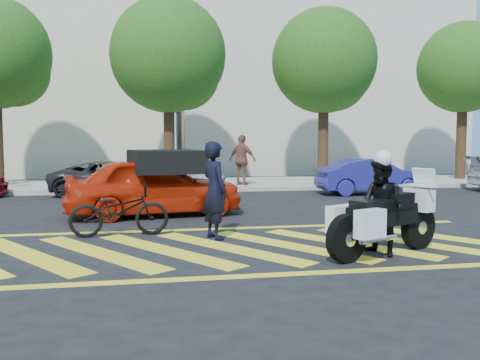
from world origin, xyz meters
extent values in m
plane|color=black|center=(0.00, 0.00, 0.00)|extent=(90.00, 90.00, 0.00)
cube|color=#9E998E|center=(0.00, 12.00, 0.07)|extent=(60.00, 5.00, 0.15)
cube|color=yellow|center=(-2.80, 0.00, 0.00)|extent=(2.43, 3.21, 0.01)
cube|color=yellow|center=(-1.70, 0.00, 0.00)|extent=(2.43, 3.21, 0.01)
cube|color=yellow|center=(-0.60, 0.00, 0.00)|extent=(2.43, 3.21, 0.01)
cube|color=yellow|center=(0.50, 0.00, 0.00)|extent=(2.43, 3.21, 0.01)
cube|color=yellow|center=(1.60, 0.00, 0.00)|extent=(2.43, 3.21, 0.01)
cube|color=yellow|center=(2.70, 0.00, 0.00)|extent=(2.43, 3.21, 0.01)
cube|color=yellow|center=(3.80, 0.00, 0.00)|extent=(2.43, 3.21, 0.01)
cube|color=yellow|center=(4.90, 0.00, 0.00)|extent=(2.43, 3.21, 0.01)
cube|color=yellow|center=(0.00, -1.90, 0.00)|extent=(12.00, 0.20, 0.01)
cube|color=yellow|center=(0.00, 1.90, 0.00)|extent=(12.00, 0.20, 0.01)
cube|color=beige|center=(-8.00, 21.00, 5.00)|extent=(16.00, 8.00, 10.00)
cube|color=beige|center=(9.00, 21.00, 5.50)|extent=(16.00, 8.00, 11.00)
sphere|color=#215316|center=(-5.90, 12.30, 4.53)|extent=(2.73, 2.73, 2.73)
cylinder|color=black|center=(0.00, 12.00, 2.00)|extent=(0.44, 0.44, 4.00)
sphere|color=#215316|center=(0.00, 12.00, 5.26)|extent=(4.60, 4.60, 4.60)
sphere|color=#215316|center=(0.60, 12.30, 4.58)|extent=(2.99, 2.99, 2.99)
cylinder|color=black|center=(6.50, 12.00, 2.00)|extent=(0.44, 0.44, 4.00)
sphere|color=#215316|center=(6.50, 12.00, 5.21)|extent=(4.40, 4.40, 4.40)
sphere|color=#215316|center=(7.10, 12.30, 4.55)|extent=(2.86, 2.86, 2.86)
cylinder|color=black|center=(13.00, 12.00, 2.00)|extent=(0.44, 0.44, 4.00)
sphere|color=#215316|center=(13.00, 12.00, 5.10)|extent=(4.00, 4.00, 4.00)
sphere|color=#215316|center=(13.60, 12.30, 4.50)|extent=(2.60, 2.60, 2.60)
imported|color=black|center=(0.37, 0.86, 0.93)|extent=(0.66, 0.80, 1.86)
imported|color=black|center=(-1.44, 1.48, 0.50)|extent=(1.96, 0.82, 1.01)
cylinder|color=black|center=(2.13, -1.39, 0.38)|extent=(0.75, 0.46, 0.75)
cylinder|color=silver|center=(2.13, -1.39, 0.38)|extent=(0.28, 0.26, 0.23)
cylinder|color=black|center=(3.75, -0.65, 0.38)|extent=(0.75, 0.46, 0.75)
cylinder|color=silver|center=(3.75, -0.65, 0.38)|extent=(0.28, 0.26, 0.23)
cube|color=black|center=(2.89, -1.04, 0.66)|extent=(1.42, 0.86, 0.34)
cube|color=black|center=(3.20, -0.90, 0.89)|extent=(0.61, 0.52, 0.25)
cube|color=black|center=(2.63, -1.16, 0.87)|extent=(0.73, 0.61, 0.14)
cube|color=silver|center=(3.75, -0.65, 0.89)|extent=(0.43, 0.54, 0.46)
cube|color=silver|center=(2.17, -1.04, 0.63)|extent=(0.55, 0.40, 0.43)
cube|color=silver|center=(2.42, -1.58, 0.63)|extent=(0.55, 0.40, 0.43)
imported|color=black|center=(2.88, -1.02, 0.80)|extent=(0.87, 0.95, 1.59)
imported|color=red|center=(-0.73, 4.10, 0.74)|extent=(4.56, 2.41, 1.48)
imported|color=black|center=(-2.05, 9.20, 0.58)|extent=(4.32, 2.25, 1.16)
imported|color=#B2B2B6|center=(0.13, 9.20, 0.61)|extent=(3.66, 1.68, 1.21)
imported|color=navy|center=(6.79, 7.80, 0.62)|extent=(3.82, 1.49, 1.24)
imported|color=brown|center=(2.71, 10.50, 1.12)|extent=(1.17, 1.11, 1.94)
camera|label=1|loc=(-0.87, -8.68, 1.89)|focal=38.00mm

